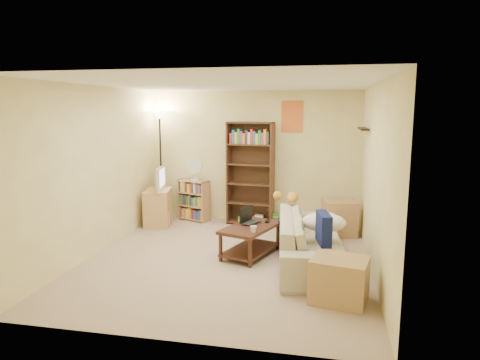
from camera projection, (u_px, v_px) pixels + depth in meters
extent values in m
plane|color=#C0A290|center=(227.00, 260.00, 6.20)|extent=(4.50, 4.50, 0.00)
cube|color=#FFF4AB|center=(254.00, 157.00, 8.17)|extent=(4.00, 0.04, 2.50)
cube|color=#FFF4AB|center=(170.00, 212.00, 3.82)|extent=(4.00, 0.04, 2.50)
cube|color=#FFF4AB|center=(97.00, 171.00, 6.38)|extent=(0.04, 4.50, 2.50)
cube|color=#FFF4AB|center=(375.00, 179.00, 5.61)|extent=(0.04, 4.50, 2.50)
cube|color=white|center=(227.00, 84.00, 5.79)|extent=(4.00, 4.50, 0.04)
cube|color=red|center=(292.00, 117.00, 7.89)|extent=(0.40, 0.02, 0.58)
cube|color=black|center=(363.00, 129.00, 6.78)|extent=(0.12, 0.80, 0.03)
imported|color=#BAB09A|center=(312.00, 239.00, 6.04)|extent=(2.48, 1.36, 0.67)
cube|color=#121B52|center=(324.00, 228.00, 5.49)|extent=(0.22, 0.46, 0.40)
ellipsoid|color=white|center=(324.00, 222.00, 6.04)|extent=(0.62, 0.44, 0.27)
ellipsoid|color=gold|center=(293.00, 197.00, 6.87)|extent=(0.44, 0.23, 0.17)
sphere|color=gold|center=(277.00, 195.00, 6.89)|extent=(0.14, 0.14, 0.14)
cube|color=#44241A|center=(250.00, 227.00, 6.32)|extent=(0.86, 1.14, 0.05)
cube|color=#44241A|center=(250.00, 249.00, 6.38)|extent=(0.82, 1.09, 0.03)
cube|color=#44241A|center=(221.00, 246.00, 6.09)|extent=(0.04, 0.04, 0.45)
cube|color=#44241A|center=(250.00, 252.00, 5.85)|extent=(0.04, 0.04, 0.45)
cube|color=#44241A|center=(251.00, 231.00, 6.85)|extent=(0.04, 0.04, 0.45)
cube|color=#44241A|center=(278.00, 235.00, 6.62)|extent=(0.04, 0.04, 0.45)
imported|color=black|center=(254.00, 223.00, 6.41)|extent=(0.50, 0.48, 0.03)
cube|color=white|center=(246.00, 214.00, 6.46)|extent=(0.12, 0.32, 0.23)
imported|color=silver|center=(253.00, 229.00, 5.98)|extent=(0.13, 0.13, 0.09)
cube|color=black|center=(268.00, 221.00, 6.55)|extent=(0.06, 0.18, 0.02)
cube|color=tan|center=(158.00, 207.00, 8.01)|extent=(0.56, 0.70, 0.67)
imported|color=black|center=(157.00, 178.00, 7.92)|extent=(0.79, 0.38, 0.43)
cube|color=#45261A|center=(250.00, 174.00, 7.95)|extent=(0.90, 0.39, 1.93)
cube|color=tan|center=(194.00, 200.00, 8.34)|extent=(0.67, 0.45, 0.80)
cylinder|color=silver|center=(195.00, 179.00, 8.24)|extent=(0.16, 0.16, 0.04)
cylinder|color=silver|center=(195.00, 174.00, 8.23)|extent=(0.02, 0.02, 0.16)
cylinder|color=silver|center=(195.00, 166.00, 8.17)|extent=(0.28, 0.06, 0.28)
cylinder|color=black|center=(163.00, 218.00, 8.51)|extent=(0.32, 0.32, 0.03)
cylinder|color=black|center=(161.00, 169.00, 8.35)|extent=(0.03, 0.03, 2.01)
cone|color=#FFF0C6|center=(159.00, 115.00, 8.18)|extent=(0.36, 0.36, 0.16)
cube|color=tan|center=(339.00, 217.00, 7.39)|extent=(0.63, 0.63, 0.61)
cube|color=tan|center=(339.00, 280.00, 4.82)|extent=(0.70, 0.63, 0.51)
cube|color=red|center=(244.00, 221.00, 8.03)|extent=(0.19, 0.14, 0.16)
cube|color=#1966B2|center=(259.00, 220.00, 8.04)|extent=(0.19, 0.14, 0.19)
cube|color=gold|center=(274.00, 219.00, 8.04)|extent=(0.19, 0.14, 0.23)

